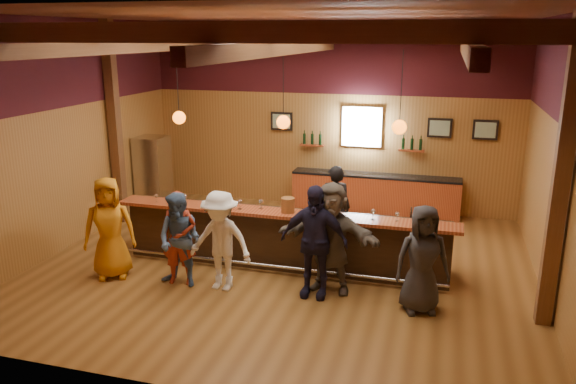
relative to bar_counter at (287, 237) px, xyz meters
name	(u,v)px	position (x,y,z in m)	size (l,w,h in m)	color
room	(284,92)	(-0.02, -0.09, 2.69)	(9.04, 9.00, 4.52)	brown
bar_counter	(287,237)	(0.00, 0.00, 0.00)	(6.30, 1.07, 1.11)	black
back_bar_cabinet	(375,194)	(1.18, 3.57, -0.05)	(4.00, 0.52, 0.95)	maroon
window	(362,127)	(0.78, 3.80, 1.53)	(0.95, 0.09, 0.95)	silver
framed_pictures	(399,126)	(1.65, 3.79, 1.58)	(5.35, 0.05, 0.45)	black
wine_shelves	(361,145)	(0.78, 3.73, 1.10)	(3.00, 0.18, 0.30)	maroon
pendant_lights	(283,122)	(-0.02, -0.15, 2.19)	(4.24, 0.24, 1.37)	black
stainless_fridge	(153,173)	(-4.12, 2.45, 0.38)	(0.70, 0.70, 1.80)	silver
customer_orange	(109,228)	(-2.82, -1.44, 0.39)	(0.89, 0.58, 1.82)	orange
customer_redvest	(179,238)	(-1.53, -1.34, 0.29)	(0.59, 0.39, 1.63)	maroon
customer_denim	(180,240)	(-1.47, -1.43, 0.30)	(0.80, 0.62, 1.64)	#47638E
customer_white	(221,241)	(-0.75, -1.39, 0.34)	(1.11, 0.64, 1.72)	white
customer_navy	(314,241)	(0.80, -1.20, 0.42)	(1.11, 0.46, 1.89)	#1D1B36
customer_brown	(331,238)	(1.03, -0.94, 0.42)	(1.74, 0.55, 1.88)	#5F574C
customer_dark	(422,259)	(2.53, -1.27, 0.34)	(0.84, 0.55, 1.72)	#29292B
bartender	(335,208)	(0.72, 0.97, 0.34)	(0.63, 0.41, 1.72)	black
ice_bucket	(288,205)	(0.11, -0.31, 0.72)	(0.24, 0.24, 0.27)	brown
bottle_a	(320,207)	(0.70, -0.27, 0.72)	(0.07, 0.07, 0.34)	black
bottle_b	(329,206)	(0.82, -0.17, 0.72)	(0.07, 0.07, 0.33)	black
glass_a	(156,196)	(-2.45, -0.40, 0.70)	(0.07, 0.07, 0.16)	silver
glass_b	(185,197)	(-1.87, -0.38, 0.73)	(0.09, 0.09, 0.19)	silver
glass_c	(210,198)	(-1.39, -0.31, 0.73)	(0.09, 0.09, 0.20)	silver
glass_d	(240,202)	(-0.78, -0.38, 0.72)	(0.08, 0.08, 0.19)	silver
glass_e	(261,202)	(-0.42, -0.24, 0.71)	(0.08, 0.08, 0.18)	silver
glass_f	(313,208)	(0.58, -0.34, 0.72)	(0.08, 0.08, 0.19)	silver
glass_g	(373,212)	(1.63, -0.32, 0.73)	(0.09, 0.09, 0.19)	silver
glass_h	(397,215)	(2.04, -0.29, 0.71)	(0.07, 0.07, 0.17)	silver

